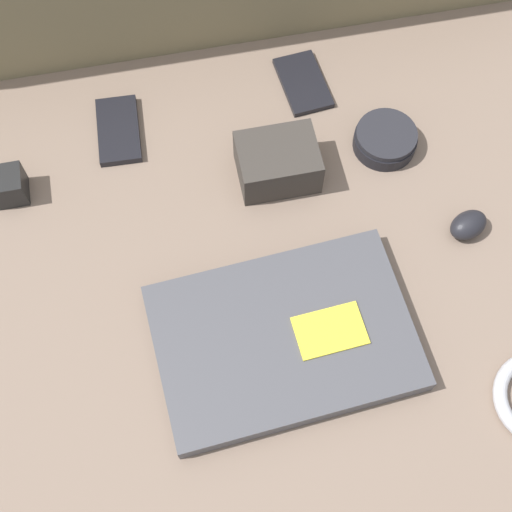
{
  "coord_description": "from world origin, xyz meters",
  "views": [
    {
      "loc": [
        -0.08,
        -0.41,
        1.01
      ],
      "look_at": [
        0.0,
        0.0,
        0.13
      ],
      "focal_mm": 50.0,
      "sensor_mm": 36.0,
      "label": 1
    }
  ],
  "objects_px": {
    "phone_black": "(118,130)",
    "charger_brick": "(9,186)",
    "computer_mouse": "(468,225)",
    "speaker_puck": "(385,139)",
    "phone_silver": "(303,83)",
    "camera_pouch": "(278,162)",
    "laptop": "(284,338)"
  },
  "relations": [
    {
      "from": "phone_black",
      "to": "charger_brick",
      "type": "xyz_separation_m",
      "value": [
        -0.16,
        -0.08,
        0.02
      ]
    },
    {
      "from": "computer_mouse",
      "to": "phone_black",
      "type": "xyz_separation_m",
      "value": [
        -0.46,
        0.26,
        -0.01
      ]
    },
    {
      "from": "speaker_puck",
      "to": "phone_black",
      "type": "bearing_deg",
      "value": 165.24
    },
    {
      "from": "computer_mouse",
      "to": "phone_silver",
      "type": "height_order",
      "value": "computer_mouse"
    },
    {
      "from": "phone_silver",
      "to": "charger_brick",
      "type": "relative_size",
      "value": 2.47
    },
    {
      "from": "camera_pouch",
      "to": "phone_black",
      "type": "bearing_deg",
      "value": 151.52
    },
    {
      "from": "computer_mouse",
      "to": "phone_black",
      "type": "distance_m",
      "value": 0.53
    },
    {
      "from": "charger_brick",
      "to": "speaker_puck",
      "type": "bearing_deg",
      "value": -2.67
    },
    {
      "from": "phone_silver",
      "to": "phone_black",
      "type": "relative_size",
      "value": 0.98
    },
    {
      "from": "computer_mouse",
      "to": "speaker_puck",
      "type": "bearing_deg",
      "value": 94.15
    },
    {
      "from": "phone_black",
      "to": "camera_pouch",
      "type": "bearing_deg",
      "value": -25.81
    },
    {
      "from": "laptop",
      "to": "phone_black",
      "type": "xyz_separation_m",
      "value": [
        -0.18,
        0.38,
        -0.01
      ]
    },
    {
      "from": "phone_silver",
      "to": "camera_pouch",
      "type": "bearing_deg",
      "value": -121.64
    },
    {
      "from": "laptop",
      "to": "phone_black",
      "type": "height_order",
      "value": "laptop"
    },
    {
      "from": "speaker_puck",
      "to": "charger_brick",
      "type": "distance_m",
      "value": 0.55
    },
    {
      "from": "camera_pouch",
      "to": "charger_brick",
      "type": "distance_m",
      "value": 0.39
    },
    {
      "from": "laptop",
      "to": "charger_brick",
      "type": "distance_m",
      "value": 0.45
    },
    {
      "from": "speaker_puck",
      "to": "phone_black",
      "type": "height_order",
      "value": "speaker_puck"
    },
    {
      "from": "phone_silver",
      "to": "camera_pouch",
      "type": "height_order",
      "value": "camera_pouch"
    },
    {
      "from": "phone_black",
      "to": "camera_pouch",
      "type": "xyz_separation_m",
      "value": [
        0.22,
        -0.12,
        0.03
      ]
    },
    {
      "from": "laptop",
      "to": "computer_mouse",
      "type": "bearing_deg",
      "value": 17.1
    },
    {
      "from": "phone_silver",
      "to": "phone_black",
      "type": "xyz_separation_m",
      "value": [
        -0.3,
        -0.03,
        0.0
      ]
    },
    {
      "from": "speaker_puck",
      "to": "phone_black",
      "type": "xyz_separation_m",
      "value": [
        -0.39,
        0.1,
        -0.01
      ]
    },
    {
      "from": "phone_silver",
      "to": "charger_brick",
      "type": "height_order",
      "value": "charger_brick"
    },
    {
      "from": "speaker_puck",
      "to": "camera_pouch",
      "type": "distance_m",
      "value": 0.17
    },
    {
      "from": "speaker_puck",
      "to": "charger_brick",
      "type": "bearing_deg",
      "value": 177.33
    },
    {
      "from": "phone_silver",
      "to": "phone_black",
      "type": "bearing_deg",
      "value": -179.25
    },
    {
      "from": "phone_silver",
      "to": "phone_black",
      "type": "height_order",
      "value": "phone_black"
    },
    {
      "from": "computer_mouse",
      "to": "camera_pouch",
      "type": "relative_size",
      "value": 0.59
    },
    {
      "from": "laptop",
      "to": "camera_pouch",
      "type": "distance_m",
      "value": 0.26
    },
    {
      "from": "camera_pouch",
      "to": "charger_brick",
      "type": "height_order",
      "value": "camera_pouch"
    },
    {
      "from": "phone_silver",
      "to": "speaker_puck",
      "type": "bearing_deg",
      "value": -60.97
    }
  ]
}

